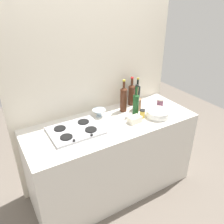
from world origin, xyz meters
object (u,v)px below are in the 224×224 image
Objects in this scene: stovetop_hob at (75,130)px; wine_bottle_mid_left at (136,104)px; wine_bottle_mid_right at (132,94)px; condiment_jar_front at (142,114)px; plate_stack at (158,114)px; butter_dish at (135,119)px; utensil_crock at (137,104)px; wine_bottle_rightmost at (124,99)px; mixing_bowl at (99,113)px; wine_bottle_leftmost at (137,93)px; condiment_jar_rear at (160,102)px.

stovetop_hob is 0.70m from wine_bottle_mid_left.
wine_bottle_mid_right reaches higher than condiment_jar_front.
plate_stack is 0.29m from butter_dish.
plate_stack is at bearing -80.42° from wine_bottle_mid_right.
wine_bottle_mid_right is 1.24× the size of utensil_crock.
wine_bottle_rightmost is 0.32m from mixing_bowl.
wine_bottle_leftmost is 0.20m from utensil_crock.
wine_bottle_mid_right is at bearing 99.58° from plate_stack.
condiment_jar_front reaches higher than mixing_bowl.
stovetop_hob is 3.73× the size of butter_dish.
wine_bottle_rightmost is at bearing 11.56° from stovetop_hob.
plate_stack is at bearing -69.87° from utensil_crock.
mixing_bowl is (-0.54, 0.33, 0.01)m from plate_stack.
wine_bottle_rightmost is at bearing 164.98° from condiment_jar_rear.
butter_dish is at bearing -128.30° from wine_bottle_mid_left.
wine_bottle_leftmost is 0.09m from wine_bottle_mid_right.
wine_bottle_mid_right is at bearing 28.40° from wine_bottle_rightmost.
condiment_jar_rear is at bearing -15.02° from wine_bottle_rightmost.
wine_bottle_mid_right is (0.12, 0.25, -0.00)m from wine_bottle_mid_left.
plate_stack is 0.41m from wine_bottle_rightmost.
condiment_jar_rear is at bearing -38.94° from wine_bottle_mid_right.
utensil_crock is 0.30m from condiment_jar_rear.
stovetop_hob is 0.38m from mixing_bowl.
butter_dish is (-0.10, -0.12, -0.10)m from wine_bottle_mid_left.
mixing_bowl is at bearing 174.76° from wine_bottle_rightmost.
plate_stack is 0.42m from wine_bottle_leftmost.
wine_bottle_rightmost reaches higher than wine_bottle_leftmost.
condiment_jar_front is at bearing -67.55° from wine_bottle_mid_left.
utensil_crock is (0.10, 0.10, -0.07)m from wine_bottle_mid_left.
stovetop_hob is 1.46× the size of wine_bottle_mid_right.
wine_bottle_mid_right is at bearing 8.19° from mixing_bowl.
condiment_jar_rear is (0.48, 0.16, 0.01)m from butter_dish.
butter_dish is at bearing -98.88° from wine_bottle_rightmost.
utensil_crock is (-0.02, -0.15, -0.07)m from wine_bottle_mid_right.
condiment_jar_front is (0.13, 0.04, 0.01)m from butter_dish.
wine_bottle_leftmost is 3.33× the size of condiment_jar_front.
utensil_crock is (0.79, 0.08, 0.05)m from stovetop_hob.
condiment_jar_front reaches higher than stovetop_hob.
wine_bottle_rightmost reaches higher than condiment_jar_rear.
wine_bottle_mid_right is 0.48m from mixing_bowl.
plate_stack is 2.78× the size of condiment_jar_rear.
wine_bottle_rightmost is (-0.18, -0.09, 0.02)m from wine_bottle_mid_right.
utensil_crock reaches higher than stovetop_hob.
wine_bottle_rightmost is at bearing 128.55° from plate_stack.
condiment_jar_rear reaches higher than plate_stack.
condiment_jar_front is (-0.09, -0.33, -0.09)m from wine_bottle_mid_right.
butter_dish is (-0.31, -0.38, -0.09)m from wine_bottle_leftmost.
wine_bottle_leftmost is 2.19× the size of mixing_bowl.
condiment_jar_rear is at bearing 43.72° from plate_stack.
mixing_bowl is 0.46m from condiment_jar_front.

